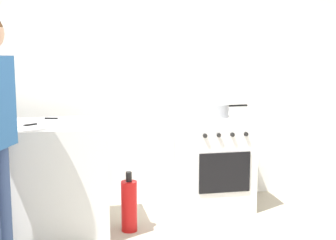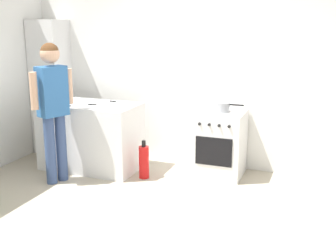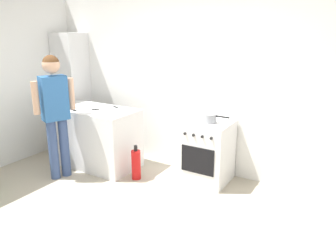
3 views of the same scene
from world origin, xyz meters
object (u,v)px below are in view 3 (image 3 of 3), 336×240
(pot, at_px, (210,118))
(knife_paring, at_px, (73,110))
(person, at_px, (55,106))
(knife_bread, at_px, (88,110))
(knife_chef, at_px, (76,108))
(oven_left, at_px, (207,151))
(larder_cabinet, at_px, (73,91))
(fire_extinguisher, at_px, (136,164))
(knife_carving, at_px, (120,108))

(pot, distance_m, knife_paring, 2.04)
(knife_paring, bearing_deg, person, -79.12)
(knife_bread, bearing_deg, knife_chef, -179.12)
(oven_left, xyz_separation_m, knife_chef, (-1.97, -0.49, 0.48))
(oven_left, relative_size, knife_bread, 2.73)
(larder_cabinet, bearing_deg, pot, -2.48)
(oven_left, bearing_deg, knife_paring, -162.42)
(knife_paring, height_order, larder_cabinet, larder_cabinet)
(oven_left, xyz_separation_m, fire_extinguisher, (-0.87, -0.48, -0.21))
(knife_chef, relative_size, fire_extinguisher, 0.61)
(fire_extinguisher, bearing_deg, knife_bread, -179.78)
(person, bearing_deg, larder_cabinet, 126.71)
(pot, bearing_deg, larder_cabinet, 177.52)
(knife_paring, relative_size, knife_carving, 0.64)
(oven_left, xyz_separation_m, knife_carving, (-1.38, -0.16, 0.48))
(knife_paring, height_order, knife_bread, same)
(knife_bread, distance_m, person, 0.53)
(oven_left, xyz_separation_m, larder_cabinet, (-2.65, 0.10, 0.57))
(knife_paring, distance_m, knife_carving, 0.70)
(larder_cabinet, bearing_deg, knife_paring, -43.99)
(pot, distance_m, fire_extinguisher, 1.23)
(pot, bearing_deg, knife_carving, -174.02)
(person, distance_m, larder_cabinet, 1.35)
(knife_carving, distance_m, person, 0.95)
(knife_paring, height_order, fire_extinguisher, knife_paring)
(oven_left, bearing_deg, larder_cabinet, 177.80)
(knife_chef, height_order, knife_paring, same)
(knife_chef, xyz_separation_m, knife_carving, (0.59, 0.32, -0.00))
(fire_extinguisher, height_order, larder_cabinet, larder_cabinet)
(knife_bread, height_order, fire_extinguisher, knife_bread)
(pot, height_order, knife_chef, pot)
(pot, height_order, knife_paring, pot)
(knife_carving, height_order, larder_cabinet, larder_cabinet)
(oven_left, xyz_separation_m, pot, (0.04, -0.01, 0.48))
(fire_extinguisher, bearing_deg, pot, 27.08)
(pot, distance_m, knife_chef, 2.06)
(oven_left, distance_m, person, 2.18)
(pot, relative_size, knife_chef, 1.15)
(fire_extinguisher, xyz_separation_m, larder_cabinet, (-1.78, 0.58, 0.78))
(pot, distance_m, knife_bread, 1.82)
(person, bearing_deg, knife_bread, 75.78)
(knife_paring, bearing_deg, pot, 16.88)
(knife_bread, bearing_deg, fire_extinguisher, 0.22)
(person, bearing_deg, knife_paring, 100.88)
(pot, xyz_separation_m, knife_bread, (-1.75, -0.47, -0.01))
(pot, height_order, larder_cabinet, larder_cabinet)
(pot, relative_size, person, 0.20)
(knife_paring, relative_size, larder_cabinet, 0.11)
(knife_chef, distance_m, knife_bread, 0.25)
(knife_carving, xyz_separation_m, larder_cabinet, (-1.27, 0.26, 0.10))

